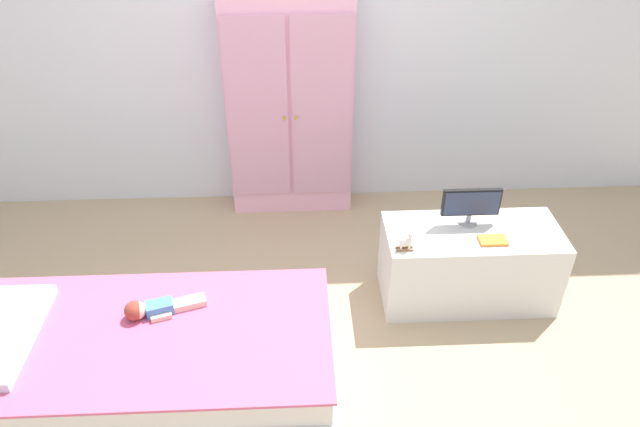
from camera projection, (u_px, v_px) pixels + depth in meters
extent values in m
cube|color=tan|center=(301.00, 355.00, 3.10)|extent=(10.00, 10.00, 0.02)
cube|color=silver|center=(292.00, 7.00, 3.63)|extent=(6.40, 0.05, 2.70)
cube|color=white|center=(155.00, 368.00, 2.92)|extent=(1.75, 0.89, 0.15)
cube|color=silver|center=(150.00, 347.00, 2.84)|extent=(1.71, 0.85, 0.15)
cube|color=#D65B84|center=(148.00, 335.00, 2.79)|extent=(1.74, 0.88, 0.02)
cube|color=silver|center=(0.00, 335.00, 2.75)|extent=(0.32, 0.64, 0.05)
cube|color=#4C84C6|center=(160.00, 308.00, 2.89)|extent=(0.15, 0.11, 0.06)
cube|color=beige|center=(189.00, 300.00, 2.95)|extent=(0.16, 0.08, 0.04)
cube|color=beige|center=(190.00, 305.00, 2.92)|extent=(0.16, 0.08, 0.04)
cube|color=beige|center=(159.00, 303.00, 2.94)|extent=(0.10, 0.05, 0.03)
cube|color=beige|center=(162.00, 317.00, 2.86)|extent=(0.10, 0.05, 0.03)
sphere|color=beige|center=(137.00, 310.00, 2.85)|extent=(0.09, 0.09, 0.09)
sphere|color=#9E3D2D|center=(135.00, 311.00, 2.85)|extent=(0.10, 0.10, 0.10)
cube|color=#EFADCC|center=(290.00, 109.00, 3.85)|extent=(0.81, 0.21, 1.48)
cube|color=#D298B3|center=(258.00, 112.00, 3.73)|extent=(0.38, 0.02, 1.21)
cube|color=#D298B3|center=(322.00, 111.00, 3.75)|extent=(0.38, 0.02, 1.21)
sphere|color=gold|center=(284.00, 118.00, 3.74)|extent=(0.02, 0.02, 0.02)
sphere|color=gold|center=(296.00, 118.00, 3.75)|extent=(0.02, 0.02, 0.02)
cube|color=silver|center=(468.00, 264.00, 3.34)|extent=(0.96, 0.43, 0.46)
cylinder|color=#99999E|center=(468.00, 223.00, 3.27)|extent=(0.10, 0.10, 0.01)
cylinder|color=#99999E|center=(469.00, 218.00, 3.25)|extent=(0.02, 0.02, 0.05)
cube|color=black|center=(471.00, 202.00, 3.19)|extent=(0.32, 0.02, 0.16)
cube|color=#28334C|center=(472.00, 204.00, 3.18)|extent=(0.30, 0.01, 0.14)
cube|color=#8E6642|center=(404.00, 247.00, 3.08)|extent=(0.09, 0.01, 0.01)
cube|color=#8E6642|center=(405.00, 250.00, 3.06)|extent=(0.09, 0.01, 0.01)
cube|color=white|center=(405.00, 242.00, 3.05)|extent=(0.06, 0.03, 0.03)
cylinder|color=white|center=(408.00, 245.00, 3.07)|extent=(0.01, 0.01, 0.02)
cylinder|color=white|center=(409.00, 247.00, 3.06)|extent=(0.01, 0.01, 0.02)
cylinder|color=white|center=(400.00, 245.00, 3.07)|extent=(0.01, 0.01, 0.02)
cylinder|color=white|center=(401.00, 247.00, 3.06)|extent=(0.01, 0.01, 0.02)
cylinder|color=white|center=(411.00, 238.00, 3.04)|extent=(0.02, 0.02, 0.02)
sphere|color=white|center=(411.00, 235.00, 3.02)|extent=(0.03, 0.03, 0.03)
cube|color=orange|center=(493.00, 240.00, 3.13)|extent=(0.15, 0.09, 0.02)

